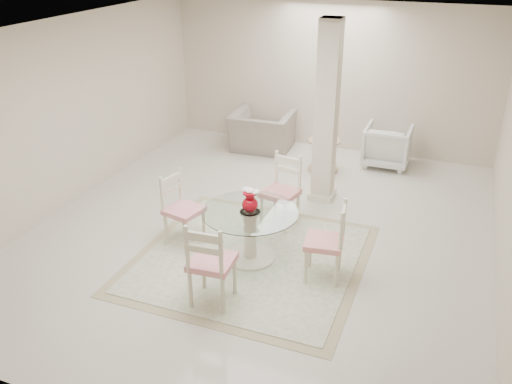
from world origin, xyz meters
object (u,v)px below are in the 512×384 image
(column, at_px, (327,114))
(dining_chair_south, at_px, (209,259))
(dining_chair_north, at_px, (283,186))
(side_table, at_px, (324,157))
(dining_table, at_px, (250,235))
(dining_chair_east, at_px, (331,236))
(armchair_white, at_px, (387,146))
(dining_chair_west, at_px, (179,204))
(red_vase, at_px, (250,201))
(recliner_taupe, at_px, (262,131))

(column, xyz_separation_m, dining_chair_south, (-0.44, -3.08, -0.75))
(dining_chair_north, distance_m, side_table, 2.10)
(dining_table, bearing_deg, column, 79.50)
(dining_chair_east, xyz_separation_m, armchair_white, (0.08, 3.79, -0.21))
(dining_chair_west, distance_m, side_table, 3.23)
(red_vase, distance_m, dining_chair_west, 1.05)
(dining_chair_south, distance_m, recliner_taupe, 4.82)
(dining_chair_west, bearing_deg, dining_chair_east, -81.10)
(recliner_taupe, relative_size, armchair_white, 1.40)
(column, distance_m, red_vase, 2.16)
(dining_chair_south, relative_size, armchair_white, 1.44)
(dining_chair_south, distance_m, side_table, 4.13)
(dining_chair_west, distance_m, recliner_taupe, 3.58)
(dining_chair_north, relative_size, armchair_white, 1.42)
(column, xyz_separation_m, dining_chair_east, (0.64, -2.11, -0.78))
(armchair_white, bearing_deg, dining_chair_south, 76.72)
(column, xyz_separation_m, dining_chair_west, (-1.40, -1.98, -0.79))
(side_table, bearing_deg, dining_chair_west, -110.77)
(recliner_taupe, bearing_deg, dining_table, 105.64)
(dining_chair_north, distance_m, dining_chair_south, 2.05)
(dining_chair_east, height_order, dining_chair_west, dining_chair_east)
(red_vase, bearing_deg, side_table, 87.67)
(dining_chair_east, distance_m, armchair_white, 3.79)
(dining_chair_south, xyz_separation_m, recliner_taupe, (-1.16, 4.67, -0.24))
(dining_table, distance_m, red_vase, 0.48)
(dining_chair_north, relative_size, dining_chair_south, 0.98)
(dining_table, bearing_deg, dining_chair_west, 175.57)
(side_table, bearing_deg, dining_chair_south, -92.57)
(dining_chair_north, bearing_deg, dining_chair_south, -82.24)
(side_table, bearing_deg, dining_chair_east, -74.15)
(red_vase, bearing_deg, dining_chair_north, 85.62)
(red_vase, bearing_deg, recliner_taupe, 108.53)
(dining_table, height_order, dining_chair_north, dining_chair_north)
(side_table, bearing_deg, column, -76.06)
(armchair_white, bearing_deg, dining_chair_west, 60.34)
(dining_chair_west, height_order, recliner_taupe, dining_chair_west)
(red_vase, height_order, side_table, red_vase)
(column, distance_m, dining_chair_east, 2.34)
(dining_chair_north, distance_m, armchair_white, 2.91)
(dining_chair_east, relative_size, recliner_taupe, 0.98)
(dining_table, distance_m, dining_chair_south, 1.06)
(column, relative_size, dining_chair_east, 2.48)
(recliner_taupe, bearing_deg, column, 132.38)
(dining_table, relative_size, dining_chair_east, 1.09)
(red_vase, distance_m, side_table, 3.14)
(red_vase, bearing_deg, armchair_white, 73.64)
(column, height_order, side_table, column)
(dining_chair_east, height_order, dining_chair_south, dining_chair_south)
(dining_table, height_order, armchair_white, armchair_white)
(dining_chair_west, relative_size, recliner_taupe, 0.96)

